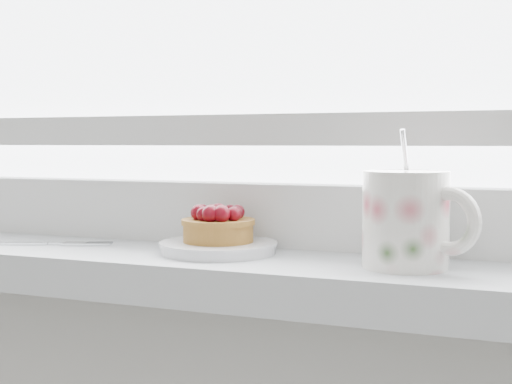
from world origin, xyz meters
The scene contains 4 objects.
saucer centered at (-0.03, 1.89, 0.95)m, with size 0.12×0.12×0.01m, color silver.
raspberry_tart centered at (-0.03, 1.89, 0.97)m, with size 0.08×0.08×0.04m.
floral_mug centered at (0.17, 1.88, 0.99)m, with size 0.12×0.10×0.13m.
fork centered at (-0.25, 1.87, 0.94)m, with size 0.16×0.08×0.00m.
Camera 1 is at (0.28, 1.22, 1.06)m, focal length 50.00 mm.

